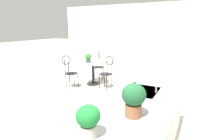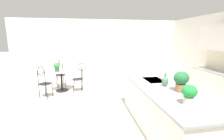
# 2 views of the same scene
# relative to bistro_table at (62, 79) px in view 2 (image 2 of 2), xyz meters

# --- Properties ---
(ground_plane) EXTENTS (40.00, 40.00, 0.00)m
(ground_plane) POSITION_rel_bistro_table_xyz_m (2.57, 1.59, -0.45)
(ground_plane) COLOR beige
(wall_left_window) EXTENTS (0.12, 7.80, 2.70)m
(wall_left_window) POSITION_rel_bistro_table_xyz_m (-1.69, 1.59, 0.90)
(wall_left_window) COLOR silver
(wall_left_window) RESTS_ON ground
(kitchen_island) EXTENTS (2.80, 1.06, 0.92)m
(kitchen_island) POSITION_rel_bistro_table_xyz_m (2.86, 2.44, 0.02)
(kitchen_island) COLOR white
(kitchen_island) RESTS_ON ground
(bistro_table) EXTENTS (0.80, 0.80, 0.74)m
(bistro_table) POSITION_rel_bistro_table_xyz_m (0.00, 0.00, 0.00)
(bistro_table) COLOR black
(bistro_table) RESTS_ON ground
(chair_near_window) EXTENTS (0.52, 0.49, 1.04)m
(chair_near_window) POSITION_rel_bistro_table_xyz_m (-0.64, -0.14, 0.13)
(chair_near_window) COLOR black
(chair_near_window) RESTS_ON ground
(chair_by_island) EXTENTS (0.52, 0.51, 1.04)m
(chair_by_island) POSITION_rel_bistro_table_xyz_m (0.63, -0.44, 0.13)
(chair_by_island) COLOR black
(chair_by_island) RESTS_ON ground
(chair_toward_desk) EXTENTS (0.42, 0.50, 1.04)m
(chair_toward_desk) POSITION_rel_bistro_table_xyz_m (0.18, 0.63, 0.13)
(chair_toward_desk) COLOR black
(chair_toward_desk) RESTS_ON ground
(sink_faucet) EXTENTS (0.02, 0.02, 0.22)m
(sink_faucet) POSITION_rel_bistro_table_xyz_m (2.32, 2.62, 0.58)
(sink_faucet) COLOR #B2B5BA
(sink_faucet) RESTS_ON kitchen_island
(potted_plant_on_table) EXTENTS (0.22, 0.22, 0.31)m
(potted_plant_on_table) POSITION_rel_bistro_table_xyz_m (0.06, -0.12, 0.47)
(potted_plant_on_table) COLOR #385147
(potted_plant_on_table) RESTS_ON bistro_table
(potted_plant_counter_far) EXTENTS (0.22, 0.22, 0.31)m
(potted_plant_counter_far) POSITION_rel_bistro_table_xyz_m (3.72, 2.35, 0.65)
(potted_plant_counter_far) COLOR beige
(potted_plant_counter_far) RESTS_ON kitchen_island
(potted_plant_counter_near) EXTENTS (0.27, 0.27, 0.38)m
(potted_plant_counter_near) POSITION_rel_bistro_table_xyz_m (3.17, 2.57, 0.69)
(potted_plant_counter_near) COLOR #9E603D
(potted_plant_counter_near) RESTS_ON kitchen_island
(vase_on_counter) EXTENTS (0.13, 0.13, 0.29)m
(vase_on_counter) POSITION_rel_bistro_table_xyz_m (2.82, 2.45, 0.58)
(vase_on_counter) COLOR #4C7A5B
(vase_on_counter) RESTS_ON kitchen_island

